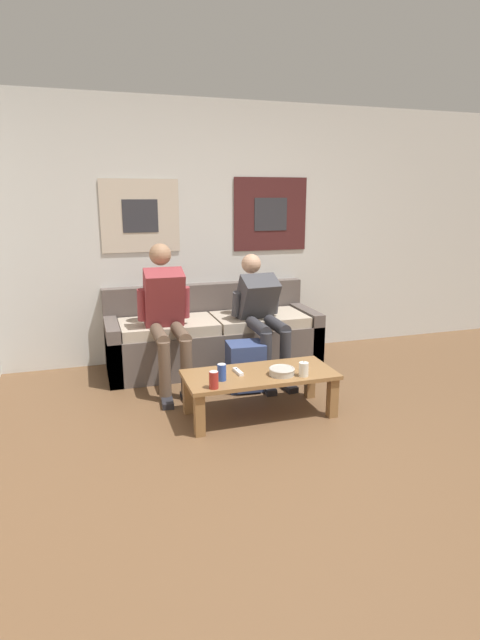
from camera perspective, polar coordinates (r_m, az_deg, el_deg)
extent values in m
plane|color=brown|center=(3.25, 8.86, -16.60)|extent=(18.00, 18.00, 0.00)
cube|color=silver|center=(5.14, -2.97, 9.88)|extent=(10.00, 0.05, 2.55)
cube|color=beige|center=(4.96, -11.33, 11.58)|extent=(0.75, 0.01, 0.69)
cube|color=#2D2D33|center=(4.95, -11.32, 11.57)|extent=(0.34, 0.01, 0.31)
cube|color=#471E1E|center=(5.28, 3.51, 11.97)|extent=(0.79, 0.01, 0.74)
cube|color=#2D2D33|center=(5.27, 3.53, 11.96)|extent=(0.36, 0.01, 0.33)
cube|color=#564C47|center=(5.16, -3.90, -0.09)|extent=(2.05, 0.13, 0.78)
cube|color=#564C47|center=(4.87, -2.84, -3.22)|extent=(2.05, 0.61, 0.41)
cube|color=#564C47|center=(4.72, -14.29, -3.47)|extent=(0.12, 0.61, 0.53)
cube|color=#564C47|center=(5.17, 7.55, -1.61)|extent=(0.12, 0.61, 0.53)
cube|color=#B2A38E|center=(4.71, -8.21, -0.74)|extent=(0.88, 0.57, 0.10)
cube|color=#B2A38E|center=(4.93, 2.21, 0.06)|extent=(0.88, 0.57, 0.10)
cube|color=olive|center=(3.81, 2.27, -6.26)|extent=(1.15, 0.51, 0.03)
cube|color=olive|center=(3.92, -5.98, -8.39)|extent=(0.07, 0.07, 0.31)
cube|color=olive|center=(4.23, 7.99, -6.74)|extent=(0.07, 0.07, 0.31)
cube|color=olive|center=(3.56, -4.66, -10.76)|extent=(0.07, 0.07, 0.31)
cube|color=olive|center=(3.90, 10.52, -8.69)|extent=(0.07, 0.07, 0.31)
cylinder|color=brown|center=(4.24, -9.17, -1.74)|extent=(0.11, 0.42, 0.11)
cylinder|color=brown|center=(4.12, -8.60, -5.73)|extent=(0.10, 0.10, 0.48)
cube|color=#232328|center=(4.14, -8.32, -9.19)|extent=(0.11, 0.25, 0.05)
cylinder|color=brown|center=(4.27, -6.78, -1.55)|extent=(0.11, 0.42, 0.11)
cylinder|color=brown|center=(4.15, -6.13, -5.51)|extent=(0.10, 0.10, 0.48)
cube|color=#232328|center=(4.17, -5.85, -8.94)|extent=(0.11, 0.25, 0.05)
cube|color=maroon|center=(4.47, -8.70, 2.39)|extent=(0.34, 0.36, 0.56)
sphere|color=#9E7556|center=(4.53, -9.11, 7.41)|extent=(0.20, 0.20, 0.20)
cylinder|color=maroon|center=(4.47, -11.16, 1.70)|extent=(0.08, 0.12, 0.30)
cylinder|color=maroon|center=(4.52, -6.27, 2.04)|extent=(0.08, 0.12, 0.30)
cylinder|color=#2D2D33|center=(4.45, 2.10, -0.81)|extent=(0.11, 0.41, 0.11)
cylinder|color=#2D2D33|center=(4.34, 2.98, -4.55)|extent=(0.10, 0.10, 0.48)
cube|color=#232328|center=(4.36, 3.26, -7.83)|extent=(0.11, 0.25, 0.05)
cylinder|color=#2D2D33|center=(4.51, 4.25, -0.63)|extent=(0.11, 0.41, 0.11)
cylinder|color=#2D2D33|center=(4.40, 5.18, -4.31)|extent=(0.10, 0.10, 0.48)
cube|color=#232328|center=(4.42, 5.46, -7.55)|extent=(0.11, 0.25, 0.05)
cube|color=#3F3F44|center=(4.72, 1.90, 2.45)|extent=(0.37, 0.42, 0.49)
sphere|color=tan|center=(4.82, 1.28, 6.45)|extent=(0.19, 0.19, 0.19)
cylinder|color=#3F3F44|center=(4.69, -0.42, 1.84)|extent=(0.08, 0.14, 0.25)
cylinder|color=#3F3F44|center=(4.81, 4.00, 2.13)|extent=(0.08, 0.14, 0.25)
cube|color=navy|center=(4.36, 0.63, -5.26)|extent=(0.33, 0.29, 0.41)
cube|color=navy|center=(4.28, 1.01, -6.96)|extent=(0.22, 0.11, 0.19)
cylinder|color=#B7B2A8|center=(3.76, 4.80, -5.90)|extent=(0.19, 0.19, 0.05)
torus|color=#B7B2A8|center=(3.76, 4.81, -5.59)|extent=(0.19, 0.19, 0.02)
cylinder|color=silver|center=(3.75, 7.29, -5.61)|extent=(0.07, 0.07, 0.11)
cylinder|color=black|center=(3.73, 7.32, -4.76)|extent=(0.00, 0.00, 0.01)
cylinder|color=#28479E|center=(3.63, -2.10, -6.00)|extent=(0.07, 0.07, 0.12)
cylinder|color=silver|center=(3.61, -2.11, -5.08)|extent=(0.06, 0.06, 0.00)
cylinder|color=maroon|center=(3.49, -3.02, -6.87)|extent=(0.07, 0.07, 0.12)
cylinder|color=silver|center=(3.47, -3.03, -5.91)|extent=(0.06, 0.06, 0.00)
cube|color=white|center=(3.79, -0.23, -5.93)|extent=(0.05, 0.15, 0.02)
cylinder|color=#333842|center=(3.81, -0.41, -5.58)|extent=(0.01, 0.01, 0.00)
cube|color=white|center=(3.93, 7.29, -5.31)|extent=(0.11, 0.14, 0.02)
cylinder|color=#333842|center=(3.95, 7.37, -4.97)|extent=(0.01, 0.01, 0.00)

